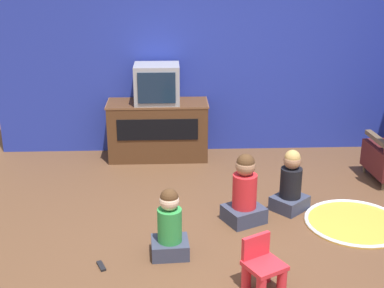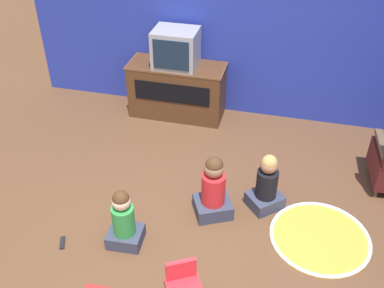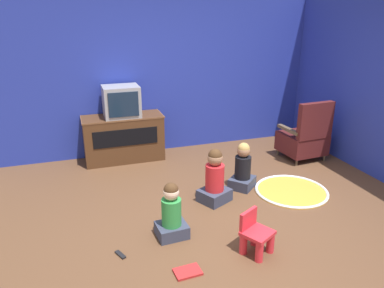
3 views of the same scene
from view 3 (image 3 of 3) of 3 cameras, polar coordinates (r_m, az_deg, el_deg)
The scene contains 12 objects.
ground_plane at distance 4.54m, azimuth 6.42°, elevation -10.97°, with size 30.00×30.00×0.00m, color brown.
wall_back at distance 6.32m, azimuth -4.96°, elevation 10.27°, with size 5.51×0.12×2.54m.
tv_cabinet at distance 6.09m, azimuth -10.38°, elevation 1.00°, with size 1.26×0.51×0.73m.
television at distance 5.91m, azimuth -10.71°, elevation 6.40°, with size 0.55×0.45×0.48m.
black_armchair at distance 6.30m, azimuth 16.78°, elevation 0.89°, with size 0.68×0.65×0.99m.
yellow_kid_chair at distance 3.90m, azimuth 9.68°, elevation -13.63°, with size 0.37×0.37×0.43m.
play_mat at distance 5.25m, azimuth 14.89°, elevation -6.91°, with size 0.98×0.98×0.04m.
child_watching_left at distance 4.04m, azimuth -3.14°, elevation -10.54°, with size 0.34×0.30×0.63m.
child_watching_center at distance 4.72m, azimuth 3.48°, elevation -5.35°, with size 0.46×0.44×0.71m.
child_watching_right at distance 5.12m, azimuth 7.74°, elevation -3.73°, with size 0.44×0.44×0.65m.
book at distance 3.68m, azimuth -0.66°, elevation -18.89°, with size 0.26×0.19×0.02m.
remote_control at distance 3.96m, azimuth -10.86°, elevation -16.23°, with size 0.10×0.16×0.02m.
Camera 3 is at (-1.70, -3.51, 2.32)m, focal length 35.00 mm.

